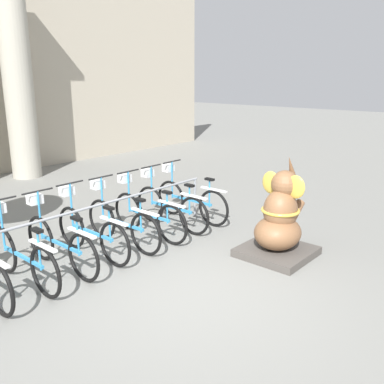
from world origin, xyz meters
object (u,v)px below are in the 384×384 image
object	(u,v)px
bicycle_7	(190,199)
elephant_statue	(279,222)
bicycle_1	(21,255)
bicycle_5	(147,213)
bicycle_3	(90,231)
bicycle_4	(121,222)
bicycle_2	(59,242)
bicycle_6	(170,206)

from	to	relation	value
bicycle_7	elephant_statue	xyz separation A→B (m)	(-0.36, -2.15, 0.12)
bicycle_1	elephant_statue	bearing A→B (deg)	-34.02
bicycle_1	bicycle_5	size ratio (longest dim) A/B	1.00
bicycle_1	bicycle_5	distance (m)	2.30
bicycle_5	bicycle_7	xyz separation A→B (m)	(1.15, 0.04, 0.00)
bicycle_3	bicycle_7	size ratio (longest dim) A/B	1.00
bicycle_1	bicycle_7	distance (m)	3.44
elephant_statue	bicycle_7	bearing A→B (deg)	80.57
bicycle_4	elephant_statue	distance (m)	2.52
bicycle_1	bicycle_4	bearing A→B (deg)	1.17
bicycle_2	elephant_statue	size ratio (longest dim) A/B	1.14
bicycle_5	bicycle_2	bearing A→B (deg)	-179.69
bicycle_5	elephant_statue	distance (m)	2.26
bicycle_5	bicycle_6	xyz separation A→B (m)	(0.57, 0.02, 0.00)
bicycle_1	bicycle_3	xyz separation A→B (m)	(1.15, 0.07, 0.00)
bicycle_3	elephant_statue	size ratio (longest dim) A/B	1.14
bicycle_7	bicycle_2	bearing A→B (deg)	-179.05
bicycle_1	elephant_statue	size ratio (longest dim) A/B	1.14
bicycle_2	elephant_statue	distance (m)	3.28
bicycle_2	bicycle_4	xyz separation A→B (m)	(1.15, 0.02, 0.00)
bicycle_5	bicycle_3	bearing A→B (deg)	177.96
bicycle_2	bicycle_3	bearing A→B (deg)	5.01
bicycle_3	bicycle_6	size ratio (longest dim) A/B	1.00
bicycle_6	elephant_statue	distance (m)	2.14
bicycle_1	bicycle_2	world-z (taller)	same
bicycle_7	bicycle_4	bearing A→B (deg)	-179.07
bicycle_1	bicycle_3	size ratio (longest dim) A/B	1.00
bicycle_2	elephant_statue	xyz separation A→B (m)	(2.51, -2.10, 0.12)
bicycle_7	bicycle_3	bearing A→B (deg)	179.93
bicycle_2	bicycle_3	world-z (taller)	same
bicycle_1	bicycle_4	xyz separation A→B (m)	(1.72, 0.04, 0.00)
bicycle_4	bicycle_5	xyz separation A→B (m)	(0.57, -0.01, 0.00)
bicycle_5	bicycle_6	distance (m)	0.57
bicycle_1	elephant_statue	distance (m)	3.73
bicycle_3	bicycle_4	world-z (taller)	same
bicycle_1	elephant_statue	world-z (taller)	elephant_statue
bicycle_1	bicycle_6	xyz separation A→B (m)	(2.87, 0.05, 0.00)
bicycle_3	bicycle_7	xyz separation A→B (m)	(2.30, -0.00, 0.00)
bicycle_6	bicycle_7	distance (m)	0.57
bicycle_1	bicycle_6	size ratio (longest dim) A/B	1.00
bicycle_2	bicycle_7	bearing A→B (deg)	0.95
bicycle_2	bicycle_7	world-z (taller)	same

